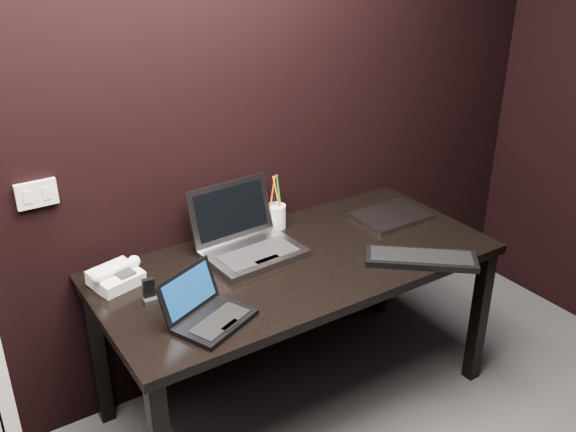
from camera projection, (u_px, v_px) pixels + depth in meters
wall_back at (184, 120)px, 2.64m from camera, size 4.00×0.00×4.00m
wall_switch at (37, 194)px, 2.40m from camera, size 0.15×0.02×0.10m
desk at (297, 275)px, 2.76m from camera, size 1.70×0.80×0.74m
netbook at (208, 312)px, 2.30m from camera, size 0.35×0.33×0.18m
silver_laptop at (248, 241)px, 2.76m from camera, size 0.42×0.38×0.28m
ext_keyboard at (421, 258)px, 2.70m from camera, size 0.46×0.42×0.03m
closed_laptop at (392, 216)px, 3.08m from camera, size 0.34×0.25×0.02m
desk_phone at (116, 276)px, 2.52m from camera, size 0.22×0.20×0.11m
mobile_phone at (149, 293)px, 2.42m from camera, size 0.06×0.05×0.09m
pen_cup at (276, 215)px, 2.98m from camera, size 0.11×0.11×0.26m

